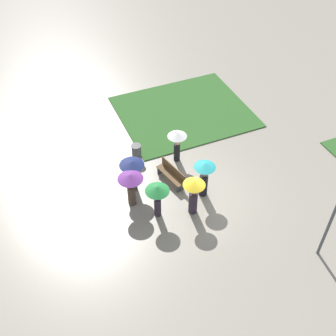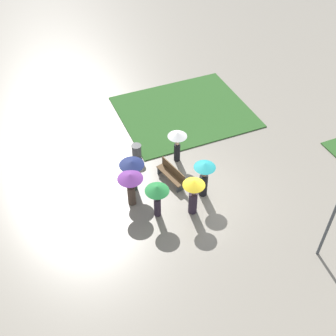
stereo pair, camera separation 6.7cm
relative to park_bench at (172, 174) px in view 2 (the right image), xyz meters
name	(u,v)px [view 2 (the right image)]	position (x,y,z in m)	size (l,w,h in m)	color
ground_plane	(205,194)	(1.46, 1.10, -0.47)	(90.00, 90.00, 0.00)	gray
lawn_patch_near	(184,112)	(-4.93, 2.95, -0.44)	(6.23, 7.36, 0.06)	#2D5B26
park_bench	(172,174)	(0.00, 0.00, 0.00)	(1.82, 0.82, 0.90)	brown
trash_bin	(137,152)	(-2.22, -0.98, -0.04)	(0.51, 0.51, 0.85)	#4C4C51
crowd_person_navy	(132,170)	(-0.21, -1.89, 0.77)	(1.16, 1.16, 1.77)	#1E3328
crowd_person_green	(157,193)	(1.73, -1.43, 0.91)	(1.07, 1.07, 1.82)	#2D2333
crowd_person_yellow	(194,191)	(2.18, 0.10, 0.88)	(0.99, 0.99, 1.99)	#2D2333
crowd_person_purple	(131,182)	(0.62, -2.25, 0.88)	(1.15, 1.15, 1.84)	#47382D
crowd_person_teal	(204,174)	(1.38, 1.01, 0.82)	(1.00, 1.00, 1.97)	black
crowd_person_white	(177,140)	(-1.30, 0.86, 0.83)	(0.97, 0.97, 1.79)	black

